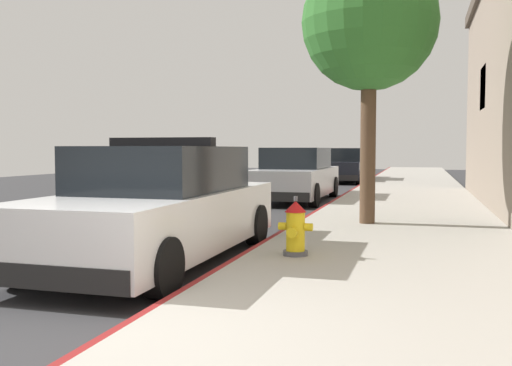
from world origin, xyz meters
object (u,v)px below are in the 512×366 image
street_tree (369,24)px  police_cruiser (161,207)px  parked_car_silver_ahead (296,176)px  parked_car_dark_far (344,166)px  fire_hydrant (295,228)px

street_tree → police_cruiser: bearing=-124.0°
parked_car_silver_ahead → parked_car_dark_far: bearing=89.1°
parked_car_silver_ahead → police_cruiser: bearing=-89.0°
parked_car_silver_ahead → street_tree: 6.99m
parked_car_dark_far → fire_hydrant: size_ratio=6.37×
police_cruiser → parked_car_dark_far: bearing=90.0°
street_tree → parked_car_silver_ahead: bearing=114.2°
police_cruiser → fire_hydrant: (1.83, 0.12, -0.23)m
parked_car_silver_ahead → street_tree: size_ratio=0.99×
police_cruiser → street_tree: street_tree is taller
parked_car_silver_ahead → parked_car_dark_far: (0.15, 9.79, 0.00)m
parked_car_dark_far → parked_car_silver_ahead: bearing=-90.9°
police_cruiser → parked_car_silver_ahead: bearing=91.0°
fire_hydrant → street_tree: size_ratio=0.16×
fire_hydrant → police_cruiser: bearing=-176.2°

